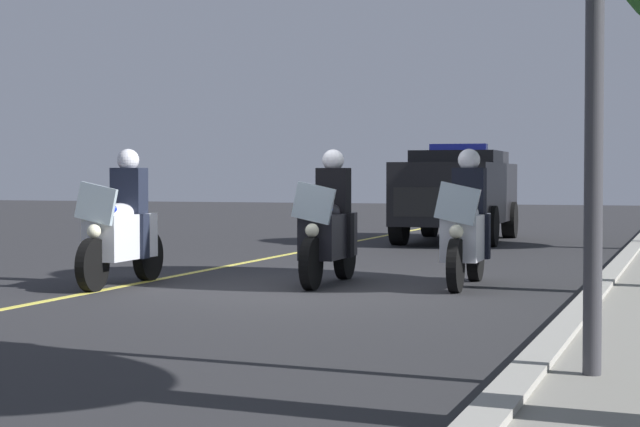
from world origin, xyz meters
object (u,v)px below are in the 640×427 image
(police_motorcycle_lead_left, at_px, (122,230))
(police_motorcycle_lead_right, at_px, (329,229))
(police_suv, at_px, (458,191))
(police_motorcycle_trailing, at_px, (466,230))

(police_motorcycle_lead_left, distance_m, police_motorcycle_lead_right, 2.60)
(police_motorcycle_lead_left, bearing_deg, police_motorcycle_lead_right, 113.36)
(police_motorcycle_lead_left, relative_size, police_suv, 0.43)
(police_motorcycle_trailing, bearing_deg, police_motorcycle_lead_right, -80.40)
(police_motorcycle_trailing, bearing_deg, police_suv, -167.58)
(police_motorcycle_trailing, xyz_separation_m, police_suv, (-9.30, -2.05, 0.37))
(police_suv, bearing_deg, police_motorcycle_lead_left, -10.90)
(police_motorcycle_lead_right, bearing_deg, police_motorcycle_trailing, 99.60)
(police_motorcycle_lead_left, xyz_separation_m, police_motorcycle_lead_right, (-1.03, 2.39, 0.00))
(police_motorcycle_lead_right, relative_size, police_suv, 0.43)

